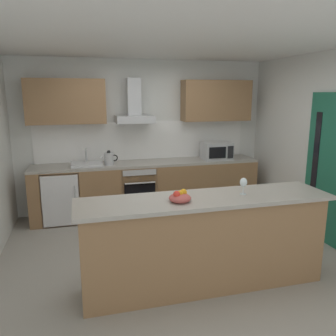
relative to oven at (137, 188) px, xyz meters
The scene contains 17 objects.
ground 1.63m from the oven, 82.69° to the right, with size 5.33×4.79×0.02m, color gray.
ceiling 2.66m from the oven, 82.69° to the right, with size 5.33×4.79×0.02m, color white.
wall_back 0.95m from the oven, 63.92° to the left, with size 5.33×0.12×2.60m, color silver.
wall_right 3.00m from the oven, 32.61° to the right, with size 0.12×4.79×2.60m, color silver.
backsplash_tile 0.86m from the oven, 59.26° to the left, with size 3.68×0.02×0.66m, color white.
counter_back 0.20m from the oven, ahead, with size 3.81×0.60×0.90m.
counter_island 2.39m from the oven, 82.27° to the right, with size 2.65×0.64×0.99m.
upper_cabinets 1.47m from the oven, 41.56° to the left, with size 3.76×0.32×0.70m.
side_door 2.95m from the oven, 35.81° to the right, with size 0.08×0.85×2.05m.
oven is the anchor object (origin of this frame).
refrigerator 1.23m from the oven, behind, with size 0.58×0.60×0.85m.
microwave 1.54m from the oven, ahead, with size 0.50×0.38×0.30m.
sink 0.93m from the oven, behind, with size 0.50×0.40×0.26m.
kettle 0.71m from the oven, behind, with size 0.29×0.15×0.24m.
range_hood 1.33m from the oven, 90.00° to the left, with size 0.62×0.45×0.72m.
wine_glass 2.56m from the oven, 72.66° to the right, with size 0.08×0.08×0.18m.
fruit_bowl 2.50m from the oven, 89.43° to the right, with size 0.22×0.22×0.13m.
Camera 1 is at (-1.10, -3.93, 2.03)m, focal length 36.19 mm.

